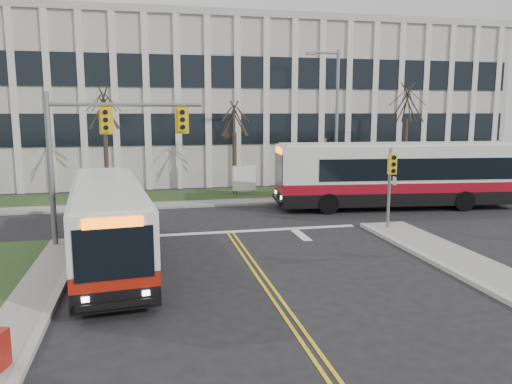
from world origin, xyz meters
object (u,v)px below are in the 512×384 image
object	(u,v)px
directory_sign	(244,179)
bus_cross	(397,176)
bus_main	(108,225)
streetlight	(334,115)

from	to	relation	value
directory_sign	bus_cross	size ratio (longest dim) A/B	0.15
directory_sign	bus_main	size ratio (longest dim) A/B	0.19
bus_cross	directory_sign	bearing A→B (deg)	-119.54
bus_main	bus_cross	distance (m)	16.96
bus_main	streetlight	bearing A→B (deg)	36.26
directory_sign	bus_cross	bearing A→B (deg)	-35.74
streetlight	bus_main	world-z (taller)	streetlight
bus_main	bus_cross	xyz separation A→B (m)	(15.22, 7.48, 0.37)
bus_main	bus_cross	world-z (taller)	bus_cross
bus_main	bus_cross	size ratio (longest dim) A/B	0.79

